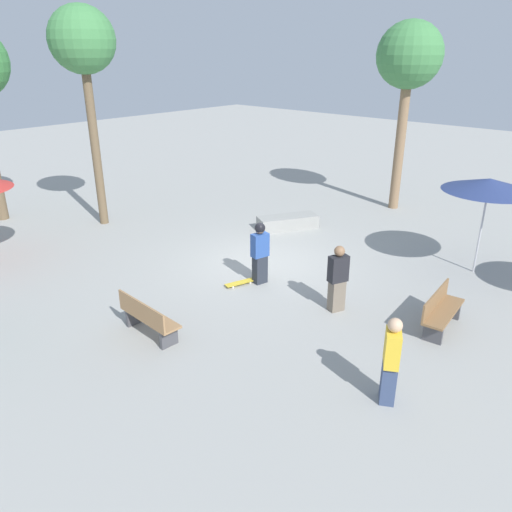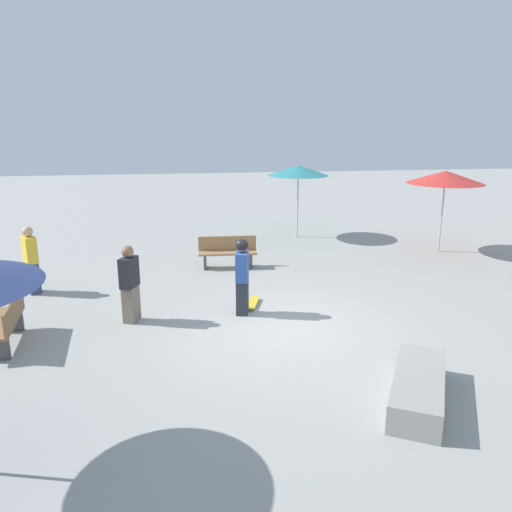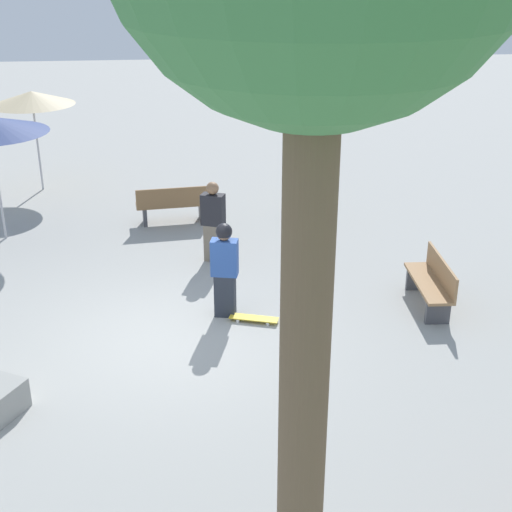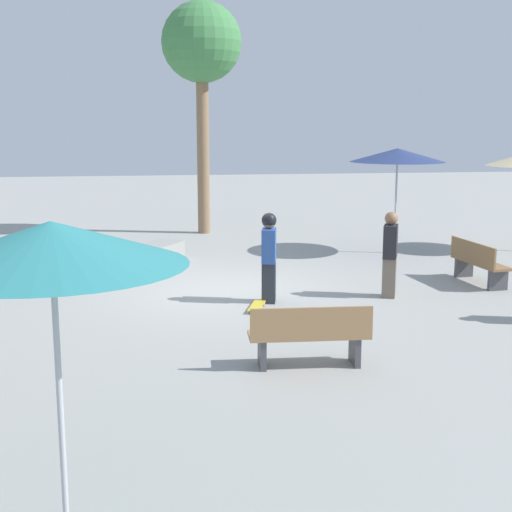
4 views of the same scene
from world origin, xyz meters
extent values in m
plane|color=#9E9E99|center=(0.00, 0.00, 0.00)|extent=(60.00, 60.00, 0.00)
cube|color=#282D38|center=(-0.72, 0.93, 0.37)|extent=(0.31, 0.38, 0.73)
cube|color=#2D519E|center=(-0.72, 0.93, 1.03)|extent=(0.33, 0.47, 0.60)
sphere|color=#8C6647|center=(-0.72, 0.93, 1.45)|extent=(0.24, 0.24, 0.24)
sphere|color=black|center=(-0.72, 0.93, 1.48)|extent=(0.27, 0.27, 0.27)
cube|color=gold|center=(-0.44, 1.38, 0.06)|extent=(0.44, 0.82, 0.02)
cylinder|color=silver|center=(-0.44, 1.64, 0.03)|extent=(0.05, 0.06, 0.05)
cylinder|color=silver|center=(-0.28, 1.59, 0.03)|extent=(0.05, 0.06, 0.05)
cylinder|color=silver|center=(-0.60, 1.17, 0.03)|extent=(0.05, 0.06, 0.05)
cylinder|color=silver|center=(-0.43, 1.12, 0.03)|extent=(0.05, 0.06, 0.05)
cube|color=gray|center=(1.37, -2.83, 0.21)|extent=(1.58, 2.08, 0.42)
cube|color=#47474C|center=(-0.08, 4.33, 0.20)|extent=(0.10, 0.40, 0.40)
cube|color=#47474C|center=(-1.32, 4.39, 0.20)|extent=(0.10, 0.40, 0.40)
cube|color=#9E754C|center=(-0.70, 4.36, 0.42)|extent=(1.62, 0.52, 0.05)
cube|color=#9E754C|center=(-0.69, 4.56, 0.65)|extent=(1.60, 0.12, 0.40)
cube|color=#47474C|center=(-5.09, -0.56, 0.20)|extent=(0.40, 0.12, 0.40)
cube|color=#47474C|center=(-5.22, 0.68, 0.20)|extent=(0.40, 0.12, 0.40)
cube|color=olive|center=(-5.15, 0.06, 0.42)|extent=(0.60, 1.64, 0.05)
cube|color=olive|center=(-4.96, 0.08, 0.65)|extent=(0.21, 1.60, 0.40)
cylinder|color=#B7B7BC|center=(-4.57, -3.44, 1.22)|extent=(0.05, 0.05, 2.45)
cone|color=navy|center=(-4.57, -3.44, 2.40)|extent=(2.29, 2.29, 0.33)
cylinder|color=brown|center=(6.40, 0.99, 2.76)|extent=(0.28, 0.28, 5.52)
sphere|color=#428447|center=(6.40, 0.99, 5.82)|extent=(2.01, 2.01, 2.01)
cylinder|color=#896B4C|center=(-0.15, -7.31, 2.52)|extent=(0.35, 0.35, 5.03)
sphere|color=#428447|center=(-0.15, -7.31, 5.37)|extent=(2.24, 2.24, 2.24)
cube|color=#726656|center=(-2.99, 0.85, 0.37)|extent=(0.35, 0.40, 0.74)
cube|color=#232328|center=(-2.99, 0.85, 1.04)|extent=(0.39, 0.49, 0.61)
sphere|color=#8C6647|center=(-2.99, 0.85, 1.46)|extent=(0.24, 0.24, 0.24)
cube|color=#38476B|center=(-5.42, 2.97, 0.37)|extent=(0.38, 0.42, 0.74)
cube|color=yellow|center=(-5.42, 2.97, 1.05)|extent=(0.43, 0.50, 0.62)
sphere|color=tan|center=(-5.42, 2.97, 1.48)|extent=(0.24, 0.24, 0.24)
camera|label=1|loc=(-8.40, 9.63, 5.60)|focal=35.00mm
camera|label=2|loc=(-1.91, -8.84, 3.95)|focal=35.00mm
camera|label=3|loc=(9.73, 0.38, 5.62)|focal=50.00mm
camera|label=4|loc=(1.29, 13.22, 3.20)|focal=50.00mm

